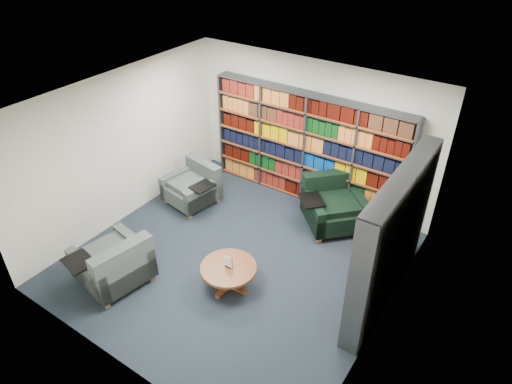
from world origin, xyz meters
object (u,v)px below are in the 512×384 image
Objects in this scene: chair_green_right at (333,206)px; chair_teal_front at (116,266)px; chair_teal_left at (195,187)px; coffee_table at (229,271)px.

chair_green_right is 3.96m from chair_teal_front.
chair_teal_front is at bearing -121.91° from chair_green_right.
chair_teal_front is (0.50, -2.47, 0.04)m from chair_teal_left.
chair_teal_left is 0.89× the size of chair_teal_front.
chair_teal_front is 1.44× the size of coffee_table.
chair_green_right is at bearing 76.54° from coffee_table.
chair_teal_left is 2.52m from chair_teal_front.
chair_teal_front is 1.77m from coffee_table.
chair_teal_left is 2.53m from coffee_table.
chair_green_right is at bearing 58.09° from chair_teal_front.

